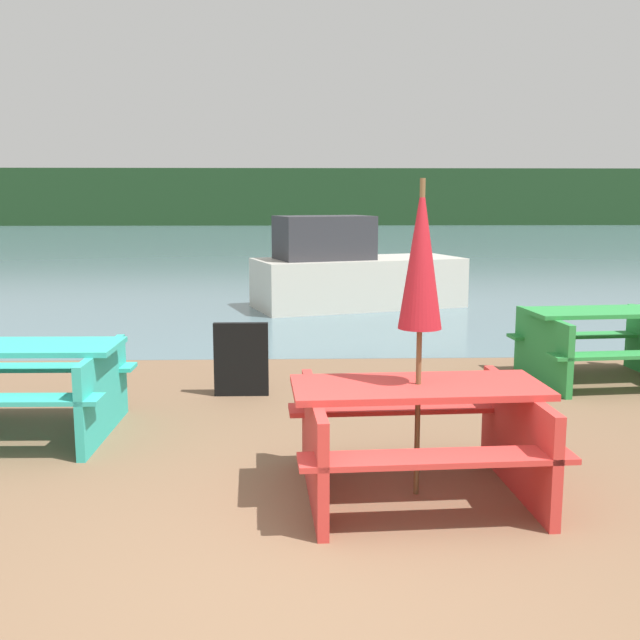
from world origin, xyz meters
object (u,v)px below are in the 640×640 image
object	(u,v)px
picnic_table_red	(417,428)
picnic_table_teal	(24,381)
boat	(351,273)
umbrella_crimson	(421,257)
picnic_table_green	(603,339)
signboard	(241,359)

from	to	relation	value
picnic_table_red	picnic_table_teal	distance (m)	3.39
picnic_table_teal	boat	world-z (taller)	boat
umbrella_crimson	boat	size ratio (longest dim) A/B	0.53
boat	picnic_table_red	bearing A→B (deg)	-109.01
picnic_table_green	signboard	world-z (taller)	picnic_table_green
picnic_table_red	umbrella_crimson	world-z (taller)	umbrella_crimson
picnic_table_teal	picnic_table_red	bearing A→B (deg)	-23.85
picnic_table_green	picnic_table_red	bearing A→B (deg)	-129.41
boat	signboard	distance (m)	6.34
picnic_table_teal	boat	size ratio (longest dim) A/B	0.40
picnic_table_green	boat	size ratio (longest dim) A/B	0.44
picnic_table_green	signboard	distance (m)	3.93
picnic_table_green	signboard	xyz separation A→B (m)	(-3.90, -0.47, -0.09)
signboard	picnic_table_teal	bearing A→B (deg)	-144.38
picnic_table_teal	picnic_table_green	world-z (taller)	picnic_table_green
umbrella_crimson	picnic_table_teal	bearing A→B (deg)	156.15
picnic_table_teal	umbrella_crimson	distance (m)	3.58
picnic_table_green	umbrella_crimson	xyz separation A→B (m)	(-2.53, -3.08, 1.15)
picnic_table_teal	picnic_table_green	distance (m)	5.88
signboard	umbrella_crimson	bearing A→B (deg)	-62.26
picnic_table_teal	signboard	distance (m)	2.13
picnic_table_red	signboard	distance (m)	2.95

